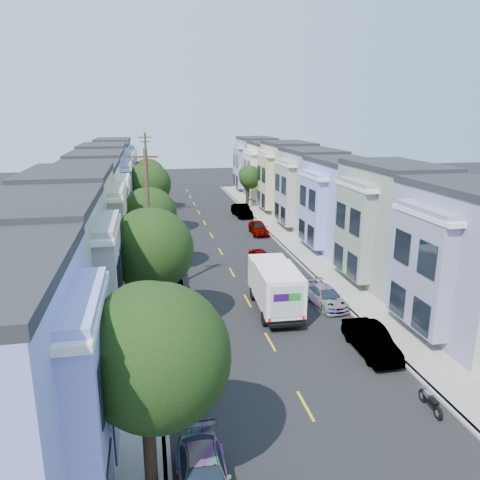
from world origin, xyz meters
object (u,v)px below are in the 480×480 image
Objects in this scene: parked_left_b at (186,370)px; parked_right_c at (258,228)px; tree_far_r at (250,178)px; utility_pole_near at (149,225)px; parked_right_a at (371,340)px; parked_right_d at (242,211)px; fedex_truck at (275,285)px; tree_c at (149,215)px; parked_left_a at (203,477)px; motorcycle at (430,402)px; lead_sedan at (261,258)px; tree_e at (147,177)px; parked_right_b at (326,297)px; tree_a at (154,357)px; tree_d at (147,185)px; parked_left_d at (166,244)px; parked_left_c at (173,286)px; utility_pole_far at (147,175)px; tree_b at (150,250)px.

parked_left_b reaches higher than parked_right_c.
tree_far_r is 31.97m from utility_pole_near.
parked_right_a reaches higher than parked_left_b.
fedex_truck is at bearing -102.09° from parked_right_d.
tree_c is 1.52× the size of parked_right_d.
parked_left_a is 2.28× the size of motorcycle.
motorcycle is at bearing -87.71° from lead_sedan.
motorcycle is at bearing -53.12° from utility_pole_near.
parked_left_a is (1.40, -17.89, -4.53)m from utility_pole_near.
tree_far_r reaches higher than parked_right_c.
tree_c is 1.66× the size of parked_left_a.
utility_pole_near is at bearing 92.05° from parked_left_b.
parked_right_d is (11.20, -5.84, -3.73)m from tree_e.
parked_left_a is 1.02× the size of parked_right_b.
tree_a is 1.93× the size of lead_sedan.
utility_pole_near is at bearing 155.86° from parked_right_b.
parked_left_d is (1.40, -6.09, -4.66)m from tree_d.
parked_left_c is at bearing 152.78° from parked_right_b.
parked_right_d is at bearing 85.51° from fedex_truck.
parked_right_d is at bearing 69.55° from parked_left_b.
tree_a is at bearing -107.96° from parked_left_b.
utility_pole_far is 22.87m from lead_sedan.
utility_pole_far is at bearing 138.57° from parked_right_c.
utility_pole_near reaches higher than parked_right_a.
tree_e is 1.67× the size of parked_right_b.
tree_a is at bearing -166.25° from motorcycle.
tree_d is 0.76× the size of utility_pole_near.
utility_pole_near reaches higher than fedex_truck.
parked_left_a is (-11.79, -46.99, -3.52)m from tree_far_r.
lead_sedan is 15.83m from parked_right_a.
utility_pole_far reaches higher than parked_right_b.
fedex_truck is at bearing -35.56° from parked_left_c.
parked_left_a is at bearing -141.84° from parked_right_a.
parked_left_d is (1.40, 16.60, -4.30)m from tree_b.
tree_far_r is 21.68m from parked_left_d.
utility_pole_far reaches higher than lead_sedan.
tree_c is 1.69× the size of parked_right_b.
tree_d is at bearing 100.20° from parked_left_d.
tree_a reaches higher than tree_c.
parked_left_c is at bearing -74.24° from tree_c.
tree_a reaches higher than parked_right_a.
utility_pole_near is 2.65× the size of parked_left_c.
lead_sedan is 0.93× the size of parked_right_b.
tree_far_r is at bearing 83.11° from fedex_truck.
parked_left_d is at bearing -77.04° from tree_d.
tree_b is (-0.00, 11.99, 0.04)m from tree_a.
tree_a reaches higher than parked_left_d.
tree_c reaches higher than parked_left_c.
tree_a is at bearing -147.45° from parked_right_a.
parked_left_b is at bearing -108.56° from parked_right_c.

